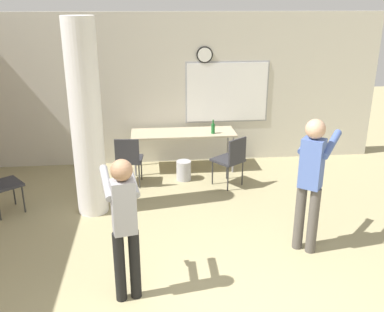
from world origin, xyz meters
The scene contains 9 objects.
wall_back centered at (0.02, 5.06, 1.40)m, with size 8.00×0.15×2.80m.
support_pillar centered at (-1.28, 3.01, 1.40)m, with size 0.44×0.44×2.80m.
folding_table centered at (0.21, 4.57, 0.67)m, with size 1.89×0.64×0.72m.
bottle_on_table centered at (0.74, 4.42, 0.82)m, with size 0.07×0.07×0.25m.
waste_bin centered at (0.17, 4.05, 0.17)m, with size 0.26×0.26×0.34m.
chair_table_left centered at (-0.77, 3.89, 0.51)m, with size 0.48×0.48×0.87m.
chair_table_right centered at (0.94, 3.70, 0.51)m, with size 0.62×0.62×0.87m.
person_playing_front centered at (-0.69, 0.95, 0.92)m, with size 0.43×0.61×1.57m.
person_playing_side centered at (1.51, 1.67, 1.01)m, with size 0.63×0.69×1.71m.
Camera 1 is at (-0.41, -2.89, 2.97)m, focal length 40.00 mm.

